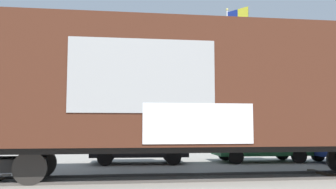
{
  "coord_description": "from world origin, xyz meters",
  "views": [
    {
      "loc": [
        -1.93,
        -11.14,
        1.56
      ],
      "look_at": [
        -1.15,
        1.9,
        2.76
      ],
      "focal_mm": 38.41,
      "sensor_mm": 36.0,
      "label": 1
    }
  ],
  "objects_px": {
    "parked_car_black": "(138,143)",
    "parked_car_green": "(259,142)",
    "flagpole": "(232,57)",
    "freight_car": "(203,88)"
  },
  "relations": [
    {
      "from": "freight_car",
      "to": "parked_car_green",
      "type": "bearing_deg",
      "value": 56.34
    },
    {
      "from": "flagpole",
      "to": "parked_car_green",
      "type": "relative_size",
      "value": 2.2
    },
    {
      "from": "freight_car",
      "to": "parked_car_black",
      "type": "relative_size",
      "value": 4.34
    },
    {
      "from": "flagpole",
      "to": "parked_car_black",
      "type": "bearing_deg",
      "value": -131.03
    },
    {
      "from": "freight_car",
      "to": "parked_car_black",
      "type": "xyz_separation_m",
      "value": [
        -2.14,
        4.64,
        -1.89
      ]
    },
    {
      "from": "parked_car_black",
      "to": "parked_car_green",
      "type": "height_order",
      "value": "parked_car_green"
    },
    {
      "from": "freight_car",
      "to": "flagpole",
      "type": "distance_m",
      "value": 12.42
    },
    {
      "from": "flagpole",
      "to": "parked_car_black",
      "type": "height_order",
      "value": "flagpole"
    },
    {
      "from": "freight_car",
      "to": "parked_car_green",
      "type": "relative_size",
      "value": 4.24
    },
    {
      "from": "flagpole",
      "to": "parked_car_black",
      "type": "distance_m",
      "value": 10.33
    }
  ]
}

